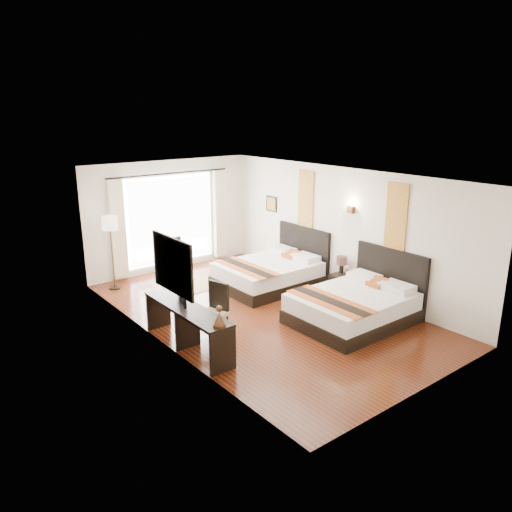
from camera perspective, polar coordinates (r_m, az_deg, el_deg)
floor at (r=10.28m, az=0.69°, el=-6.49°), size 4.50×7.50×0.01m
ceiling at (r=9.54m, az=0.74°, el=9.16°), size 4.50×7.50×0.02m
wall_headboard at (r=11.31m, az=9.63°, el=2.92°), size 0.01×7.50×2.80m
wall_desk at (r=8.65m, az=-10.98°, el=-1.36°), size 0.01×7.50×2.80m
wall_window at (r=12.87m, az=-9.81°, el=4.55°), size 4.50×0.01×2.80m
wall_entry at (r=7.42m, az=19.19°, el=-5.01°), size 4.50×0.01×2.80m
window_glass at (r=12.88m, az=-9.75°, el=4.10°), size 2.40×0.02×2.20m
sheer_curtain at (r=12.83m, az=-9.62°, el=4.06°), size 2.30×0.02×2.10m
drape_left at (r=12.19m, az=-15.51°, el=2.95°), size 0.35×0.14×2.35m
drape_right at (r=13.53m, az=-4.13°, el=4.80°), size 0.35×0.14×2.35m
art_panel_near at (r=10.28m, az=15.73°, el=4.33°), size 0.03×0.50×1.35m
art_panel_far at (r=11.96m, az=5.72°, el=6.50°), size 0.03×0.50×1.35m
wall_sconce at (r=10.96m, az=10.79°, el=5.21°), size 0.10×0.14×0.14m
mirror_frame at (r=8.25m, az=-9.52°, el=-1.05°), size 0.04×1.25×0.95m
mirror_glass at (r=8.26m, az=-9.37°, el=-1.02°), size 0.01×1.12×0.82m
bed_near at (r=9.93m, az=11.31°, el=-5.54°), size 2.29×1.78×1.29m
bed_far at (r=11.67m, az=1.73°, el=-1.89°), size 2.27×1.77×1.28m
nightstand at (r=11.27m, az=9.75°, el=-3.32°), size 0.39×0.49×0.47m
table_lamp at (r=11.18m, az=9.76°, el=-0.66°), size 0.24×0.24×0.38m
vase at (r=11.13m, az=10.34°, el=-1.75°), size 0.17×0.17×0.15m
console_desk at (r=8.77m, az=-7.83°, el=-8.10°), size 0.50×2.20×0.76m
television at (r=8.83m, az=-9.01°, el=-3.71°), size 0.40×0.79×0.46m
bronze_figurine at (r=7.78m, az=-4.22°, el=-7.03°), size 0.26×0.26×0.30m
desk_chair at (r=9.09m, az=-4.99°, el=-7.55°), size 0.58×0.58×1.03m
floor_lamp at (r=11.65m, az=-16.35°, el=3.11°), size 0.34×0.34×1.71m
side_table at (r=12.37m, az=-9.90°, el=-1.32°), size 0.48×0.48×0.56m
fruit_bowl at (r=12.30m, az=-10.19°, el=0.04°), size 0.19×0.19×0.05m
window_chair at (r=12.55m, az=-8.75°, el=-0.94°), size 0.51×0.51×0.95m
jute_rug at (r=11.85m, az=-6.87°, el=-3.38°), size 1.38×1.00×0.01m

